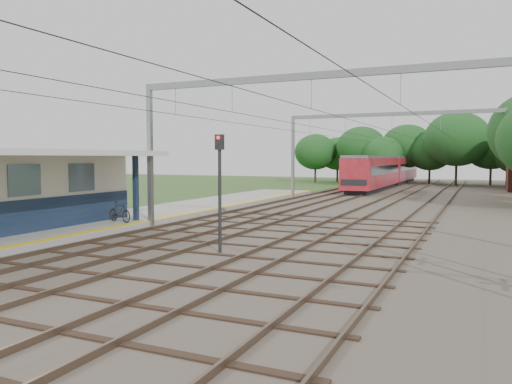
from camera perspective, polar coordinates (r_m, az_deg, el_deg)
The scene contains 9 objects.
ballast_bed at distance 35.62m, azimuth 15.06°, elevation -1.69°, with size 18.00×90.00×0.10m, color #473D33.
platform at distance 25.88m, azimuth -17.68°, elevation -3.54°, with size 5.00×52.00×0.35m, color gray.
yellow_stripe at distance 24.42m, azimuth -13.77°, elevation -3.49°, with size 0.45×52.00×0.01m, color yellow.
rail_tracks at distance 36.10m, azimuth 11.15°, elevation -1.36°, with size 11.80×88.00×0.15m.
catenary_system at distance 31.00m, azimuth 12.67°, elevation 7.64°, with size 17.22×88.00×7.00m.
tree_band at distance 62.41m, azimuth 19.12°, elevation 5.07°, with size 31.72×30.88×8.82m.
bicycle at distance 24.99m, azimuth -15.32°, elevation -2.20°, with size 0.47×1.67×1.00m, color black.
train at distance 60.95m, azimuth 14.81°, elevation 2.44°, with size 2.71×33.74×3.57m.
signal_post at distance 17.58m, azimuth -4.17°, elevation 1.37°, with size 0.30×0.26×4.28m.
Camera 1 is at (9.78, -4.99, 3.47)m, focal length 35.00 mm.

